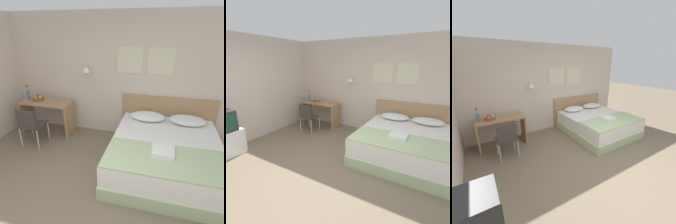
{
  "view_description": "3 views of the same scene",
  "coord_description": "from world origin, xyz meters",
  "views": [
    {
      "loc": [
        1.07,
        -1.39,
        2.3
      ],
      "look_at": [
        0.25,
        1.67,
        0.97
      ],
      "focal_mm": 32.0,
      "sensor_mm": 36.0,
      "label": 1
    },
    {
      "loc": [
        1.72,
        -2.03,
        1.96
      ],
      "look_at": [
        -0.37,
        1.54,
        0.8
      ],
      "focal_mm": 28.0,
      "sensor_mm": 36.0,
      "label": 2
    },
    {
      "loc": [
        -1.96,
        -1.52,
        2.08
      ],
      "look_at": [
        0.08,
        1.83,
        0.81
      ],
      "focal_mm": 24.0,
      "sensor_mm": 36.0,
      "label": 3
    }
  ],
  "objects": [
    {
      "name": "ground_plane",
      "position": [
        0.0,
        0.0,
        0.0
      ],
      "size": [
        24.0,
        24.0,
        0.0
      ],
      "primitive_type": "plane",
      "color": "#756651"
    },
    {
      "name": "pillow_right",
      "position": [
        1.59,
        2.4,
        0.64
      ],
      "size": [
        0.69,
        0.46,
        0.14
      ],
      "color": "white",
      "rests_on": "bed"
    },
    {
      "name": "desk_chair",
      "position": [
        -1.49,
        1.72,
        0.49
      ],
      "size": [
        0.44,
        0.44,
        0.82
      ],
      "color": "#3D3833",
      "rests_on": "ground_plane"
    },
    {
      "name": "throw_blanket",
      "position": [
        1.2,
        1.07,
        0.58
      ],
      "size": [
        1.77,
        0.81,
        0.02
      ],
      "color": "#B2C693",
      "rests_on": "bed"
    },
    {
      "name": "folded_towel_near_foot",
      "position": [
        1.16,
        1.21,
        0.62
      ],
      "size": [
        0.32,
        0.31,
        0.06
      ],
      "color": "white",
      "rests_on": "throw_blanket"
    },
    {
      "name": "desk",
      "position": [
        -1.49,
        2.37,
        0.53
      ],
      "size": [
        1.16,
        0.52,
        0.76
      ],
      "color": "#A87F56",
      "rests_on": "ground_plane"
    },
    {
      "name": "wall_back",
      "position": [
        0.01,
        2.77,
        1.33
      ],
      "size": [
        5.59,
        0.31,
        2.65
      ],
      "color": "beige",
      "rests_on": "ground_plane"
    },
    {
      "name": "tv_stand",
      "position": [
        -2.14,
        -0.26,
        0.28
      ],
      "size": [
        0.46,
        0.64,
        0.56
      ],
      "color": "white",
      "rests_on": "ground_plane"
    },
    {
      "name": "headboard",
      "position": [
        1.2,
        2.71,
        0.49
      ],
      "size": [
        1.94,
        0.06,
        0.98
      ],
      "color": "#A87F56",
      "rests_on": "ground_plane"
    },
    {
      "name": "fruit_bowl",
      "position": [
        -1.72,
        2.41,
        0.8
      ],
      "size": [
        0.26,
        0.26,
        0.13
      ],
      "color": "brown",
      "rests_on": "desk"
    },
    {
      "name": "bed",
      "position": [
        1.2,
        1.66,
        0.28
      ],
      "size": [
        1.82,
        2.04,
        0.57
      ],
      "color": "#B2C693",
      "rests_on": "ground_plane"
    },
    {
      "name": "pillow_left",
      "position": [
        0.82,
        2.4,
        0.64
      ],
      "size": [
        0.69,
        0.46,
        0.14
      ],
      "color": "white",
      "rests_on": "bed"
    },
    {
      "name": "flower_vase",
      "position": [
        -1.97,
        2.4,
        0.89
      ],
      "size": [
        0.07,
        0.07,
        0.35
      ],
      "color": "#4C7099",
      "rests_on": "desk"
    }
  ]
}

